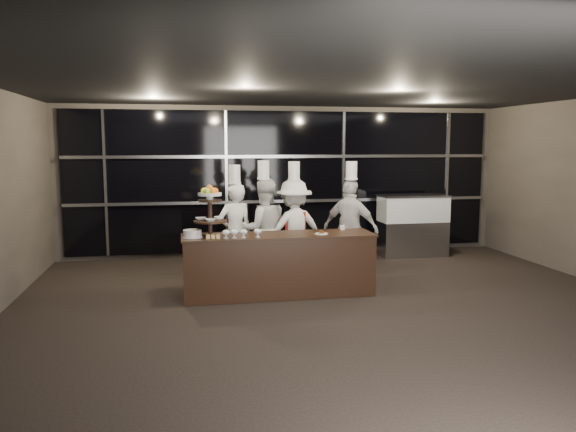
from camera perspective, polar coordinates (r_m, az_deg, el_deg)
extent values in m
plane|color=black|center=(6.92, 7.51, -11.65)|extent=(10.00, 10.00, 0.00)
plane|color=black|center=(6.60, 7.95, 13.84)|extent=(10.00, 10.00, 0.00)
plane|color=#473F38|center=(11.43, -0.29, 3.58)|extent=(9.00, 0.00, 9.00)
cube|color=black|center=(11.37, -0.24, 3.56)|extent=(8.60, 0.04, 2.80)
cube|color=#A5A5AA|center=(11.35, -0.19, 1.53)|extent=(8.60, 0.06, 0.06)
cube|color=#A5A5AA|center=(11.30, -0.19, 6.07)|extent=(8.60, 0.06, 0.06)
cube|color=#A5A5AA|center=(11.23, -18.07, 3.15)|extent=(0.05, 0.05, 2.80)
cube|color=#A5A5AA|center=(11.18, -6.28, 3.45)|extent=(0.05, 0.05, 2.80)
cube|color=#A5A5AA|center=(11.62, 5.63, 3.60)|extent=(0.05, 0.05, 2.80)
cube|color=#A5A5AA|center=(12.47, 15.84, 3.61)|extent=(0.05, 0.05, 2.80)
cube|color=black|center=(8.38, -0.96, -5.04)|extent=(2.80, 0.70, 0.90)
cube|color=black|center=(8.29, -0.97, -1.97)|extent=(2.84, 0.74, 0.03)
cylinder|color=black|center=(8.18, -7.89, -1.96)|extent=(0.24, 0.24, 0.03)
cylinder|color=black|center=(8.13, -7.93, 0.37)|extent=(0.06, 0.06, 0.70)
cylinder|color=black|center=(8.15, -7.91, -0.53)|extent=(0.48, 0.48, 0.02)
cylinder|color=black|center=(8.11, -7.95, 1.56)|extent=(0.34, 0.34, 0.02)
cylinder|color=white|center=(8.11, -7.95, 1.86)|extent=(0.10, 0.10, 0.06)
cylinder|color=white|center=(8.11, -7.96, 2.22)|extent=(0.34, 0.34, 0.04)
sphere|color=#DF5412|center=(8.11, -7.40, 2.56)|extent=(0.09, 0.09, 0.09)
sphere|color=#64A52A|center=(8.17, -7.71, 2.59)|extent=(0.09, 0.09, 0.09)
sphere|color=#E55D13|center=(8.17, -8.27, 2.58)|extent=(0.09, 0.09, 0.09)
sphere|color=yellow|center=(8.10, -8.53, 2.53)|extent=(0.09, 0.09, 0.09)
sphere|color=#80AF2D|center=(8.03, -8.23, 2.50)|extent=(0.09, 0.09, 0.09)
sphere|color=orange|center=(8.03, -7.66, 2.51)|extent=(0.09, 0.09, 0.09)
sphere|color=orange|center=(8.10, -7.97, 2.83)|extent=(0.09, 0.09, 0.09)
imported|color=white|center=(8.20, -8.85, -0.28)|extent=(0.16, 0.16, 0.04)
imported|color=white|center=(8.21, -7.03, -0.21)|extent=(0.15, 0.15, 0.05)
imported|color=white|center=(8.03, -7.87, -0.42)|extent=(0.16, 0.16, 0.04)
cylinder|color=silver|center=(7.98, -6.33, -2.23)|extent=(0.07, 0.07, 0.01)
cylinder|color=silver|center=(7.97, -6.33, -2.01)|extent=(0.02, 0.02, 0.05)
ellipsoid|color=silver|center=(7.96, -6.34, -1.67)|extent=(0.11, 0.11, 0.08)
ellipsoid|color=green|center=(7.96, -6.34, -1.64)|extent=(0.08, 0.08, 0.05)
cylinder|color=silver|center=(7.99, -5.47, -2.21)|extent=(0.07, 0.07, 0.01)
cylinder|color=silver|center=(7.98, -5.47, -1.99)|extent=(0.02, 0.02, 0.05)
ellipsoid|color=silver|center=(7.97, -5.48, -1.65)|extent=(0.11, 0.11, 0.08)
ellipsoid|color=red|center=(7.97, -5.48, -1.61)|extent=(0.08, 0.08, 0.05)
cylinder|color=silver|center=(8.00, -4.53, -2.18)|extent=(0.07, 0.07, 0.01)
cylinder|color=silver|center=(8.00, -4.53, -1.96)|extent=(0.02, 0.02, 0.05)
ellipsoid|color=silver|center=(7.99, -4.54, -1.62)|extent=(0.11, 0.11, 0.08)
ellipsoid|color=beige|center=(7.99, -4.54, -1.59)|extent=(0.08, 0.08, 0.05)
cylinder|color=silver|center=(8.03, -3.09, -2.14)|extent=(0.07, 0.07, 0.01)
cylinder|color=silver|center=(8.02, -3.09, -1.92)|extent=(0.02, 0.02, 0.05)
ellipsoid|color=silver|center=(8.01, -3.10, -1.58)|extent=(0.11, 0.11, 0.08)
ellipsoid|color=#483118|center=(8.01, -3.10, -1.55)|extent=(0.08, 0.08, 0.05)
cylinder|color=white|center=(8.12, -9.68, -2.13)|extent=(0.30, 0.30, 0.01)
cylinder|color=white|center=(8.11, -9.69, -1.75)|extent=(0.26, 0.26, 0.10)
cube|color=#E5C170|center=(7.98, -8.12, -2.10)|extent=(0.06, 0.06, 0.05)
cube|color=#E5C170|center=(7.98, -7.61, -2.09)|extent=(0.06, 0.06, 0.05)
cube|color=#E5C170|center=(7.99, -7.11, -2.08)|extent=(0.06, 0.06, 0.05)
cube|color=#E5C170|center=(8.05, -8.14, -2.02)|extent=(0.06, 0.06, 0.05)
cube|color=#E5C170|center=(8.05, -7.64, -2.01)|extent=(0.06, 0.06, 0.05)
cube|color=#E5C170|center=(8.05, -7.15, -2.00)|extent=(0.06, 0.06, 0.05)
cylinder|color=white|center=(8.32, 3.41, -1.80)|extent=(0.20, 0.20, 0.01)
cylinder|color=#4C2814|center=(8.32, 3.41, -1.63)|extent=(0.08, 0.08, 0.04)
cylinder|color=white|center=(8.77, 5.56, -1.17)|extent=(0.08, 0.08, 0.07)
cube|color=#A5A5AA|center=(11.62, 12.51, -2.25)|extent=(1.34, 0.57, 0.70)
cube|color=silver|center=(11.53, 12.59, 0.69)|extent=(1.34, 0.57, 0.50)
cube|color=#FFC67F|center=(11.53, 12.59, 0.69)|extent=(1.24, 0.48, 0.40)
cube|color=#A5A5AA|center=(11.51, 12.63, 2.03)|extent=(1.36, 0.59, 0.04)
imported|color=white|center=(9.24, -5.39, -1.67)|extent=(0.68, 0.55, 1.61)
cylinder|color=white|center=(9.14, -5.46, 4.26)|extent=(0.19, 0.19, 0.30)
cylinder|color=white|center=(9.15, -5.45, 3.36)|extent=(0.21, 0.21, 0.03)
imported|color=white|center=(9.31, -2.47, -1.37)|extent=(0.85, 0.68, 1.68)
cylinder|color=white|center=(9.21, -2.50, 4.73)|extent=(0.19, 0.19, 0.30)
cylinder|color=white|center=(9.22, -2.50, 3.83)|extent=(0.21, 0.21, 0.03)
imported|color=white|center=(9.31, 0.60, -1.41)|extent=(1.19, 0.85, 1.66)
cylinder|color=white|center=(9.21, 0.61, 4.64)|extent=(0.19, 0.19, 0.30)
cylinder|color=white|center=(9.22, 0.61, 3.74)|extent=(0.21, 0.21, 0.03)
cube|color=#A9140D|center=(9.19, 0.75, -1.52)|extent=(0.34, 0.03, 0.62)
imported|color=silver|center=(9.45, 6.37, -1.32)|extent=(1.00, 0.95, 1.66)
cylinder|color=white|center=(9.35, 6.46, 4.64)|extent=(0.19, 0.19, 0.30)
cylinder|color=white|center=(9.36, 6.45, 3.75)|extent=(0.21, 0.21, 0.03)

